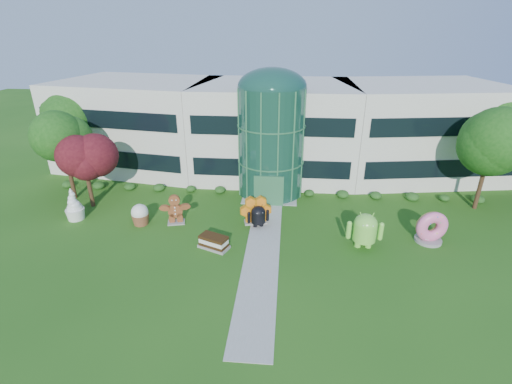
# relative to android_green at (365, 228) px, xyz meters

# --- Properties ---
(ground) EXTENTS (140.00, 140.00, 0.00)m
(ground) POSITION_rel_android_green_xyz_m (-7.18, -2.84, -1.52)
(ground) COLOR #215114
(ground) RESTS_ON ground
(building) EXTENTS (46.00, 15.00, 9.30)m
(building) POSITION_rel_android_green_xyz_m (-7.18, 15.16, 3.13)
(building) COLOR beige
(building) RESTS_ON ground
(atrium) EXTENTS (6.00, 6.00, 9.80)m
(atrium) POSITION_rel_android_green_xyz_m (-7.18, 9.16, 3.38)
(atrium) COLOR #194738
(atrium) RESTS_ON ground
(walkway) EXTENTS (2.40, 20.00, 0.04)m
(walkway) POSITION_rel_android_green_xyz_m (-7.18, -0.84, -1.50)
(walkway) COLOR #9E9E93
(walkway) RESTS_ON ground
(tree_red) EXTENTS (4.00, 4.00, 6.00)m
(tree_red) POSITION_rel_android_green_xyz_m (-22.68, 4.66, 1.48)
(tree_red) COLOR #3F0C14
(tree_red) RESTS_ON ground
(trees_backdrop) EXTENTS (52.00, 8.00, 8.40)m
(trees_backdrop) POSITION_rel_android_green_xyz_m (-7.18, 10.16, 2.68)
(trees_backdrop) COLOR #174A12
(trees_backdrop) RESTS_ON ground
(android_green) EXTENTS (2.69, 1.80, 3.04)m
(android_green) POSITION_rel_android_green_xyz_m (0.00, 0.00, 0.00)
(android_green) COLOR #78D745
(android_green) RESTS_ON ground
(android_black) EXTENTS (2.14, 1.78, 2.09)m
(android_black) POSITION_rel_android_green_xyz_m (-7.77, 2.25, -0.48)
(android_black) COLOR black
(android_black) RESTS_ON ground
(donut) EXTENTS (2.56, 1.56, 2.49)m
(donut) POSITION_rel_android_green_xyz_m (4.95, 1.18, -0.28)
(donut) COLOR pink
(donut) RESTS_ON ground
(gingerbread) EXTENTS (2.88, 1.66, 2.50)m
(gingerbread) POSITION_rel_android_green_xyz_m (-14.44, 2.29, -0.27)
(gingerbread) COLOR brown
(gingerbread) RESTS_ON ground
(ice_cream_sandwich) EXTENTS (2.44, 1.86, 0.97)m
(ice_cream_sandwich) POSITION_rel_android_green_xyz_m (-10.69, -1.10, -1.04)
(ice_cream_sandwich) COLOR black
(ice_cream_sandwich) RESTS_ON ground
(honeycomb) EXTENTS (2.83, 1.53, 2.11)m
(honeycomb) POSITION_rel_android_green_xyz_m (-8.03, 2.87, -0.47)
(honeycomb) COLOR orange
(honeycomb) RESTS_ON ground
(froyo) EXTENTS (2.01, 2.01, 2.74)m
(froyo) POSITION_rel_android_green_xyz_m (-22.85, 2.20, -0.15)
(froyo) COLOR white
(froyo) RESTS_ON ground
(cupcake) EXTENTS (1.55, 1.55, 1.74)m
(cupcake) POSITION_rel_android_green_xyz_m (-17.20, 1.85, -0.65)
(cupcake) COLOR white
(cupcake) RESTS_ON ground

